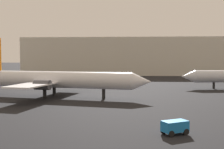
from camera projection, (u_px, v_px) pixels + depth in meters
The scene contains 3 objects.
airplane_on_taxiway at pixel (54, 79), 52.96m from camera, with size 33.69×22.13×10.65m.
baggage_cart at pixel (175, 127), 27.86m from camera, with size 2.73×2.31×1.30m.
terminal_building at pixel (145, 56), 120.15m from camera, with size 94.44×24.44×14.21m, color beige.
Camera 1 is at (-3.17, -6.04, 7.39)m, focal length 47.80 mm.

